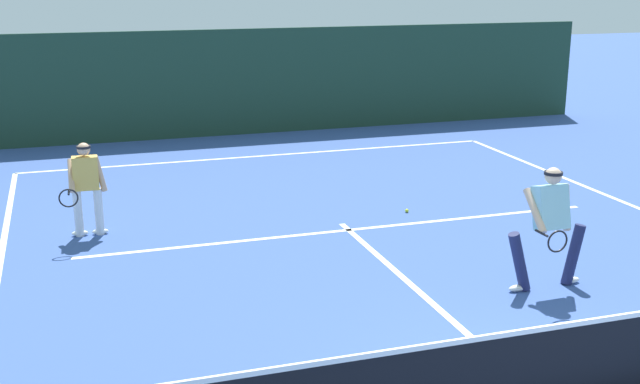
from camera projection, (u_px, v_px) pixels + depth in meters
court_line_baseline_far at (264, 156)px, 18.51m from camera, size 10.78×0.10×0.01m
court_line_service at (349, 230)px, 13.26m from camera, size 8.79×0.10×0.01m
court_line_centre at (422, 294)px, 10.64m from camera, size 0.10×6.40×0.01m
tennis_net at (568, 370)px, 7.57m from camera, size 11.81×0.09×1.07m
player_near at (550, 223)px, 10.62m from camera, size 1.19×0.87×1.67m
player_far at (86, 186)px, 12.78m from camera, size 0.76×0.85×1.52m
tennis_ball at (407, 211)px, 14.21m from camera, size 0.07×0.07×0.07m
back_fence_windscreen at (238, 82)px, 20.59m from camera, size 19.65×0.12×2.70m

